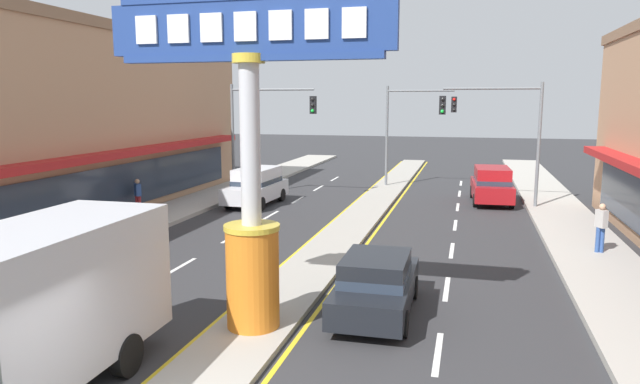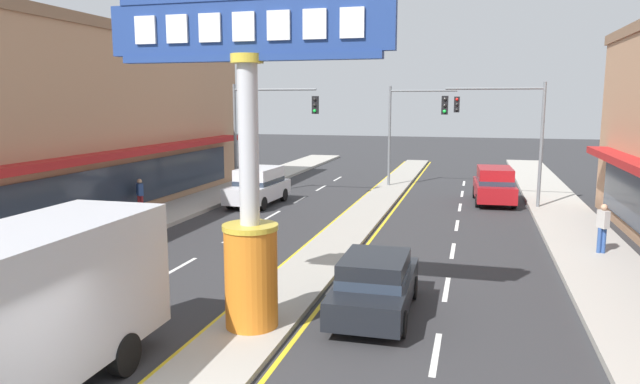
{
  "view_description": "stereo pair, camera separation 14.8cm",
  "coord_description": "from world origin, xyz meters",
  "px_view_note": "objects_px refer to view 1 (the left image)",
  "views": [
    {
      "loc": [
        4.72,
        -7.02,
        5.32
      ],
      "look_at": [
        0.4,
        9.51,
        2.6
      ],
      "focal_mm": 32.34,
      "sensor_mm": 36.0,
      "label": 1
    },
    {
      "loc": [
        4.86,
        -6.98,
        5.32
      ],
      "look_at": [
        0.4,
        9.51,
        2.6
      ],
      "focal_mm": 32.34,
      "sensor_mm": 36.0,
      "label": 2
    }
  ],
  "objects_px": {
    "storefront_left": "(42,121)",
    "suv_far_right_lane": "(492,185)",
    "traffic_light_left_side": "(263,121)",
    "pedestrian_near_kerb": "(601,225)",
    "pedestrian_far_side": "(138,194)",
    "traffic_light_median_far": "(412,119)",
    "suv_near_right_lane": "(256,186)",
    "box_truck_near_left_lane": "(16,318)",
    "district_sign": "(251,174)",
    "sedan_mid_left_lane": "(376,284)",
    "traffic_light_right_side": "(502,123)"
  },
  "relations": [
    {
      "from": "district_sign",
      "to": "pedestrian_near_kerb",
      "type": "xyz_separation_m",
      "value": [
        9.13,
        9.03,
        -2.55
      ]
    },
    {
      "from": "sedan_mid_left_lane",
      "to": "pedestrian_near_kerb",
      "type": "xyz_separation_m",
      "value": [
        6.56,
        7.19,
        0.35
      ]
    },
    {
      "from": "traffic_light_right_side",
      "to": "pedestrian_near_kerb",
      "type": "height_order",
      "value": "traffic_light_right_side"
    },
    {
      "from": "storefront_left",
      "to": "suv_far_right_lane",
      "type": "height_order",
      "value": "storefront_left"
    },
    {
      "from": "suv_far_right_lane",
      "to": "pedestrian_near_kerb",
      "type": "distance_m",
      "value": 10.59
    },
    {
      "from": "suv_near_right_lane",
      "to": "box_truck_near_left_lane",
      "type": "bearing_deg",
      "value": -80.63
    },
    {
      "from": "box_truck_near_left_lane",
      "to": "pedestrian_near_kerb",
      "type": "relative_size",
      "value": 4.09
    },
    {
      "from": "traffic_light_median_far",
      "to": "storefront_left",
      "type": "bearing_deg",
      "value": -142.65
    },
    {
      "from": "district_sign",
      "to": "traffic_light_right_side",
      "type": "xyz_separation_m",
      "value": [
        6.16,
        17.65,
        0.55
      ]
    },
    {
      "from": "traffic_light_median_far",
      "to": "suv_far_right_lane",
      "type": "distance_m",
      "value": 7.03
    },
    {
      "from": "traffic_light_right_side",
      "to": "suv_far_right_lane",
      "type": "bearing_deg",
      "value": 100.92
    },
    {
      "from": "traffic_light_median_far",
      "to": "sedan_mid_left_lane",
      "type": "height_order",
      "value": "traffic_light_median_far"
    },
    {
      "from": "pedestrian_near_kerb",
      "to": "suv_far_right_lane",
      "type": "bearing_deg",
      "value": 107.89
    },
    {
      "from": "traffic_light_right_side",
      "to": "box_truck_near_left_lane",
      "type": "xyz_separation_m",
      "value": [
        -8.75,
        -21.93,
        -2.55
      ]
    },
    {
      "from": "pedestrian_far_side",
      "to": "traffic_light_right_side",
      "type": "bearing_deg",
      "value": 22.29
    },
    {
      "from": "suv_near_right_lane",
      "to": "sedan_mid_left_lane",
      "type": "height_order",
      "value": "suv_near_right_lane"
    },
    {
      "from": "storefront_left",
      "to": "pedestrian_near_kerb",
      "type": "height_order",
      "value": "storefront_left"
    },
    {
      "from": "traffic_light_left_side",
      "to": "pedestrian_far_side",
      "type": "height_order",
      "value": "traffic_light_left_side"
    },
    {
      "from": "traffic_light_left_side",
      "to": "suv_far_right_lane",
      "type": "distance_m",
      "value": 12.58
    },
    {
      "from": "traffic_light_left_side",
      "to": "traffic_light_median_far",
      "type": "distance_m",
      "value": 9.43
    },
    {
      "from": "traffic_light_median_far",
      "to": "suv_far_right_lane",
      "type": "height_order",
      "value": "traffic_light_median_far"
    },
    {
      "from": "traffic_light_right_side",
      "to": "pedestrian_far_side",
      "type": "xyz_separation_m",
      "value": [
        -16.06,
        -6.58,
        -3.16
      ]
    },
    {
      "from": "sedan_mid_left_lane",
      "to": "pedestrian_near_kerb",
      "type": "bearing_deg",
      "value": 47.63
    },
    {
      "from": "district_sign",
      "to": "sedan_mid_left_lane",
      "type": "distance_m",
      "value": 4.29
    },
    {
      "from": "storefront_left",
      "to": "district_sign",
      "type": "bearing_deg",
      "value": -36.77
    },
    {
      "from": "suv_far_right_lane",
      "to": "pedestrian_near_kerb",
      "type": "height_order",
      "value": "suv_far_right_lane"
    },
    {
      "from": "pedestrian_near_kerb",
      "to": "storefront_left",
      "type": "bearing_deg",
      "value": 175.14
    },
    {
      "from": "traffic_light_median_far",
      "to": "pedestrian_near_kerb",
      "type": "distance_m",
      "value": 16.59
    },
    {
      "from": "district_sign",
      "to": "traffic_light_median_far",
      "type": "xyz_separation_m",
      "value": [
        1.23,
        23.3,
        0.5
      ]
    },
    {
      "from": "suv_near_right_lane",
      "to": "traffic_light_median_far",
      "type": "bearing_deg",
      "value": 47.36
    },
    {
      "from": "district_sign",
      "to": "traffic_light_right_side",
      "type": "bearing_deg",
      "value": 70.77
    },
    {
      "from": "sedan_mid_left_lane",
      "to": "traffic_light_median_far",
      "type": "bearing_deg",
      "value": 93.58
    },
    {
      "from": "storefront_left",
      "to": "box_truck_near_left_lane",
      "type": "bearing_deg",
      "value": -51.48
    },
    {
      "from": "district_sign",
      "to": "traffic_light_median_far",
      "type": "distance_m",
      "value": 23.34
    },
    {
      "from": "pedestrian_near_kerb",
      "to": "traffic_light_left_side",
      "type": "bearing_deg",
      "value": 151.18
    },
    {
      "from": "traffic_light_left_side",
      "to": "sedan_mid_left_lane",
      "type": "xyz_separation_m",
      "value": [
        8.73,
        -15.6,
        -3.46
      ]
    },
    {
      "from": "suv_far_right_lane",
      "to": "pedestrian_near_kerb",
      "type": "bearing_deg",
      "value": -72.11
    },
    {
      "from": "pedestrian_near_kerb",
      "to": "pedestrian_far_side",
      "type": "bearing_deg",
      "value": 173.88
    },
    {
      "from": "district_sign",
      "to": "pedestrian_far_side",
      "type": "height_order",
      "value": "district_sign"
    },
    {
      "from": "traffic_light_left_side",
      "to": "traffic_light_right_side",
      "type": "xyz_separation_m",
      "value": [
        12.31,
        0.21,
        0.0
      ]
    },
    {
      "from": "suv_near_right_lane",
      "to": "pedestrian_far_side",
      "type": "relative_size",
      "value": 2.9
    },
    {
      "from": "box_truck_near_left_lane",
      "to": "pedestrian_far_side",
      "type": "distance_m",
      "value": 17.01
    },
    {
      "from": "district_sign",
      "to": "traffic_light_median_far",
      "type": "bearing_deg",
      "value": 86.98
    },
    {
      "from": "district_sign",
      "to": "traffic_light_left_side",
      "type": "xyz_separation_m",
      "value": [
        -6.16,
        17.44,
        0.55
      ]
    },
    {
      "from": "box_truck_near_left_lane",
      "to": "sedan_mid_left_lane",
      "type": "distance_m",
      "value": 8.06
    },
    {
      "from": "pedestrian_far_side",
      "to": "traffic_light_left_side",
      "type": "bearing_deg",
      "value": 59.55
    },
    {
      "from": "storefront_left",
      "to": "sedan_mid_left_lane",
      "type": "distance_m",
      "value": 20.0
    },
    {
      "from": "storefront_left",
      "to": "traffic_light_left_side",
      "type": "xyz_separation_m",
      "value": [
        8.64,
        6.38,
        -0.13
      ]
    },
    {
      "from": "pedestrian_near_kerb",
      "to": "pedestrian_far_side",
      "type": "height_order",
      "value": "pedestrian_near_kerb"
    },
    {
      "from": "pedestrian_near_kerb",
      "to": "traffic_light_right_side",
      "type": "bearing_deg",
      "value": 109.03
    }
  ]
}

